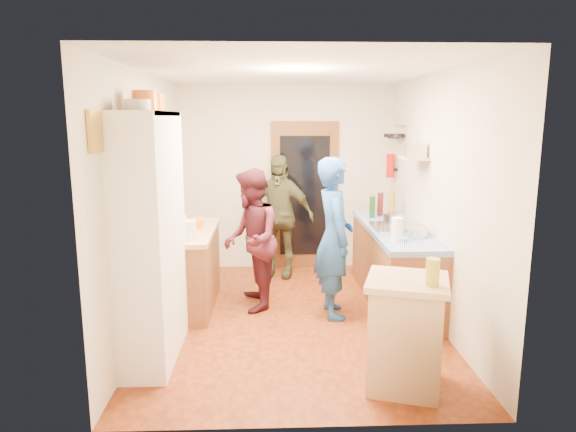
{
  "coord_description": "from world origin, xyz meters",
  "views": [
    {
      "loc": [
        -0.26,
        -5.26,
        2.14
      ],
      "look_at": [
        -0.05,
        0.15,
        1.11
      ],
      "focal_mm": 32.0,
      "sensor_mm": 36.0,
      "label": 1
    }
  ],
  "objects": [
    {
      "name": "orange_bowl",
      "position": [
        -1.12,
        0.53,
        0.95
      ],
      "size": [
        0.25,
        0.25,
        0.09
      ],
      "primitive_type": "cylinder",
      "rotation": [
        0.0,
        0.0,
        0.21
      ],
      "color": "orange",
      "rests_on": "left_counter_top"
    },
    {
      "name": "wall_shelf",
      "position": [
        1.37,
        0.45,
        1.7
      ],
      "size": [
        0.26,
        0.42,
        0.03
      ],
      "primitive_type": "cube",
      "color": "tan",
      "rests_on": "wall_right"
    },
    {
      "name": "person_left",
      "position": [
        -0.44,
        0.38,
        0.8
      ],
      "size": [
        0.67,
        0.82,
        1.6
      ],
      "primitive_type": "imported",
      "rotation": [
        0.0,
        0.0,
        -1.49
      ],
      "color": "#46161F",
      "rests_on": "ground"
    },
    {
      "name": "right_counter_base",
      "position": [
        1.2,
        0.5,
        0.42
      ],
      "size": [
        0.6,
        2.2,
        0.84
      ],
      "primitive_type": "cube",
      "color": "brown",
      "rests_on": "ground"
    },
    {
      "name": "orange_pot_a",
      "position": [
        -1.3,
        -0.76,
        2.29
      ],
      "size": [
        0.22,
        0.22,
        0.17
      ],
      "primitive_type": "cylinder",
      "color": "orange",
      "rests_on": "hutch_top_shelf"
    },
    {
      "name": "kettle",
      "position": [
        -1.25,
        0.29,
        1.0
      ],
      "size": [
        0.18,
        0.18,
        0.19
      ],
      "primitive_type": "cylinder",
      "rotation": [
        0.0,
        0.0,
        0.06
      ],
      "color": "white",
      "rests_on": "left_counter_top"
    },
    {
      "name": "left_counter_base",
      "position": [
        -1.2,
        0.45,
        0.42
      ],
      "size": [
        0.6,
        1.4,
        0.85
      ],
      "primitive_type": "cube",
      "color": "brown",
      "rests_on": "ground"
    },
    {
      "name": "left_counter_top",
      "position": [
        -1.2,
        0.45,
        0.88
      ],
      "size": [
        0.64,
        1.44,
        0.05
      ],
      "primitive_type": "cube",
      "color": "tan",
      "rests_on": "left_counter_base"
    },
    {
      "name": "chopping_board",
      "position": [
        -1.18,
        0.95,
        0.91
      ],
      "size": [
        0.35,
        0.29,
        0.02
      ],
      "primitive_type": "cube",
      "rotation": [
        0.0,
        0.0,
        0.27
      ],
      "color": "tan",
      "rests_on": "left_counter_top"
    },
    {
      "name": "plate_stack",
      "position": [
        -1.3,
        -1.05,
        2.24
      ],
      "size": [
        0.21,
        0.21,
        0.09
      ],
      "primitive_type": "cylinder",
      "color": "white",
      "rests_on": "hutch_top_shelf"
    },
    {
      "name": "hob",
      "position": [
        1.2,
        0.37,
        0.92
      ],
      "size": [
        0.55,
        0.58,
        0.04
      ],
      "primitive_type": "cube",
      "color": "silver",
      "rests_on": "right_counter_top"
    },
    {
      "name": "wall_back",
      "position": [
        0.0,
        2.01,
        1.3
      ],
      "size": [
        3.0,
        0.02,
        2.6
      ],
      "primitive_type": "cube",
      "color": "beige",
      "rests_on": "ground"
    },
    {
      "name": "pot_on_hob",
      "position": [
        1.15,
        0.39,
        1.01
      ],
      "size": [
        0.22,
        0.22,
        0.14
      ],
      "primitive_type": "cylinder",
      "color": "silver",
      "rests_on": "hob"
    },
    {
      "name": "door_frame",
      "position": [
        0.25,
        1.97,
        1.05
      ],
      "size": [
        0.95,
        0.06,
        2.1
      ],
      "primitive_type": "cube",
      "color": "brown",
      "rests_on": "ground"
    },
    {
      "name": "toaster",
      "position": [
        -1.15,
        -0.02,
        1.0
      ],
      "size": [
        0.29,
        0.22,
        0.19
      ],
      "primitive_type": "cube",
      "rotation": [
        0.0,
        0.0,
        0.21
      ],
      "color": "white",
      "rests_on": "left_counter_top"
    },
    {
      "name": "island_top",
      "position": [
        0.82,
        -1.46,
        0.89
      ],
      "size": [
        0.77,
        0.77,
        0.05
      ],
      "primitive_type": "cube",
      "rotation": [
        0.0,
        0.0,
        -0.3
      ],
      "color": "tan",
      "rests_on": "island_base"
    },
    {
      "name": "bottle_c",
      "position": [
        1.31,
        1.15,
        1.06
      ],
      "size": [
        0.09,
        0.09,
        0.32
      ],
      "primitive_type": "cylinder",
      "rotation": [
        0.0,
        0.0,
        0.14
      ],
      "color": "olive",
      "rests_on": "right_counter_top"
    },
    {
      "name": "pan_hang_b",
      "position": [
        1.4,
        1.55,
        1.9
      ],
      "size": [
        0.16,
        0.16,
        0.05
      ],
      "primitive_type": "cylinder",
      "color": "black",
      "rests_on": "pan_rail"
    },
    {
      "name": "mixing_bowl",
      "position": [
        1.3,
        -0.0,
        0.95
      ],
      "size": [
        0.31,
        0.31,
        0.09
      ],
      "primitive_type": "cylinder",
      "rotation": [
        0.0,
        0.0,
        -0.32
      ],
      "color": "silver",
      "rests_on": "right_counter_top"
    },
    {
      "name": "person_hob",
      "position": [
        0.48,
        0.08,
        0.87
      ],
      "size": [
        0.47,
        0.67,
        1.74
      ],
      "primitive_type": "imported",
      "rotation": [
        0.0,
        0.0,
        1.66
      ],
      "color": "#204C91",
      "rests_on": "ground"
    },
    {
      "name": "person_back",
      "position": [
        -0.12,
        1.57,
        0.83
      ],
      "size": [
        1.05,
        0.66,
        1.67
      ],
      "primitive_type": "imported",
      "rotation": [
        0.0,
        0.0,
        -0.28
      ],
      "color": "#414027",
      "rests_on": "ground"
    },
    {
      "name": "picture_frame",
      "position": [
        -1.48,
        -1.55,
        2.05
      ],
      "size": [
        0.03,
        0.25,
        0.3
      ],
      "primitive_type": "cube",
      "color": "gold",
      "rests_on": "wall_left"
    },
    {
      "name": "wall_right",
      "position": [
        1.51,
        0.0,
        1.3
      ],
      "size": [
        0.02,
        4.0,
        2.6
      ],
      "primitive_type": "cube",
      "color": "beige",
      "rests_on": "ground"
    },
    {
      "name": "wall_front",
      "position": [
        0.0,
        -2.01,
        1.3
      ],
      "size": [
        3.0,
        0.02,
        2.6
      ],
      "primitive_type": "cube",
      "color": "beige",
      "rests_on": "ground"
    },
    {
      "name": "hutch_top_shelf",
      "position": [
        -1.3,
        -0.8,
        2.18
      ],
      "size": [
        0.4,
        1.14,
        0.04
      ],
      "primitive_type": "cube",
      "color": "white",
      "rests_on": "hutch_body"
    },
    {
      "name": "bottle_a",
      "position": [
        1.05,
        1.09,
        1.04
      ],
      "size": [
        0.08,
        0.08,
        0.27
      ],
      "primitive_type": "cylinder",
      "rotation": [
        0.0,
        0.0,
        0.24
      ],
      "color": "#143F14",
      "rests_on": "right_counter_top"
    },
    {
      "name": "ceiling",
      "position": [
        0.0,
        0.0,
        2.61
      ],
      "size": [
        3.0,
        4.0,
        0.02
      ],
      "primitive_type": "cube",
      "color": "silver",
      "rests_on": "ground"
    },
    {
      "name": "pan_hang_c",
      "position": [
        1.4,
        1.75,
        1.91
      ],
      "size": [
        0.17,
        0.17,
        0.05
      ],
      "primitive_type": "cylinder",
      "color": "black",
      "rests_on": "pan_rail"
    },
    {
      "name": "island_base",
      "position": [
        0.82,
        -1.46,
        0.43
      ],
      "size": [
        0.69,
        0.69,
        0.86
      ],
      "primitive_type": "cube",
      "rotation": [
        0.0,
        0.0,
        -0.3
      ],
      "color": "tan",
      "rests_on": "ground"
    },
    {
      "name": "cutting_board",
      "position": [
        0.79,
        -1.4,
        0.9
      ],
      "size": [
        0.42,
        0.37,
        0.02
      ],
      "primitive_type": "cube",
      "rotation": [
        0.0,
        0.0,
        -0.3
      ],
      "color": "white",
      "rests_on": "island_top"
    },
    {
      "name": "right_counter_top",
      "position": [
        1.2,
        0.5,
        0.87
      ],
      "size": [
        0.62,
        2.22,
        0.06
      ],
      "primitive_type": "cube",
      "color": "#133FAB",
      "rests_on": "right_counter_base"
    },
    {
      "name": "bottle_b",
      "position": [
        1.18,
        1.23,
        1.05
      ],
      "size": [
        0.09,
        0.09,
        0.3
      ],
      "primitive_type": "cylinder",
      "rotation": [
        0.0,
        0.0,
        -0.26
      ],
      "color": "#591419",
      "rests_on": "right_counter_top"
    },
    {
      "name": "wall_left",
      "position": [
        -1.51,
        0.0,
        1.3
      ],
      "size": [
        0.02,
        4.0,
        2.6
      ],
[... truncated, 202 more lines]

